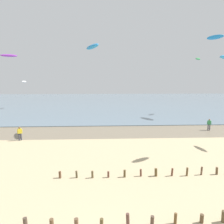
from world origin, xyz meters
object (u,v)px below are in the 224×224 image
Objects in this scene: kite_aloft_1 at (198,59)px; kite_aloft_4 at (24,82)px; person_nearest_camera at (20,133)px; kite_aloft_6 at (215,37)px; kite_aloft_5 at (92,47)px; kite_aloft_7 at (9,56)px; person_by_waterline at (209,124)px.

kite_aloft_1 is 0.97× the size of kite_aloft_4.
kite_aloft_6 reaches higher than person_nearest_camera.
kite_aloft_7 reaches higher than kite_aloft_5.
person_nearest_camera is 37.06m from kite_aloft_6.
person_nearest_camera is 0.50× the size of kite_aloft_5.
kite_aloft_4 is 43.82m from kite_aloft_6.
kite_aloft_1 is 38.67m from kite_aloft_7.
kite_aloft_7 is (0.92, -9.66, 5.30)m from kite_aloft_4.
person_by_waterline is at bearing 8.45° from person_nearest_camera.
kite_aloft_1 is 0.68× the size of kite_aloft_5.
kite_aloft_1 is at bearing 73.16° from person_by_waterline.
kite_aloft_7 is (-8.62, 18.60, 11.16)m from person_nearest_camera.
kite_aloft_4 is (-39.58, 9.86, -4.80)m from kite_aloft_1.
person_nearest_camera is 0.54× the size of kite_aloft_7.
kite_aloft_5 is (8.83, 3.32, 10.72)m from person_nearest_camera.
person_nearest_camera is at bearing -93.93° from kite_aloft_5.
kite_aloft_4 reaches higher than person_nearest_camera.
person_nearest_camera is 36.81m from kite_aloft_1.
kite_aloft_6 is (40.67, -14.03, 8.34)m from kite_aloft_4.
person_by_waterline is at bearing -54.51° from kite_aloft_6.
kite_aloft_4 is (-35.17, 24.46, 5.86)m from person_by_waterline.
kite_aloft_5 is (18.36, -24.95, 4.87)m from kite_aloft_4.
kite_aloft_1 is 5.58m from kite_aloft_6.
person_nearest_camera is 23.34m from kite_aloft_7.
person_nearest_camera is 30.40m from kite_aloft_4.
person_nearest_camera is at bearing -171.55° from person_by_waterline.
kite_aloft_4 is 11.06m from kite_aloft_7.
kite_aloft_7 reaches higher than kite_aloft_1.
kite_aloft_4 is at bearing 108.65° from person_nearest_camera.
kite_aloft_4 is at bearing 145.19° from person_by_waterline.
kite_aloft_6 is 1.08× the size of kite_aloft_7.
kite_aloft_7 is (-34.25, 14.79, 11.16)m from person_by_waterline.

